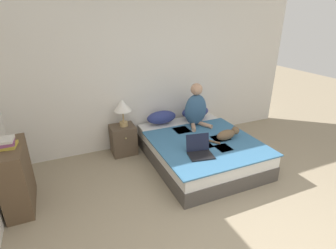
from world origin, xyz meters
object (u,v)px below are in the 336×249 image
object	(u,v)px
person_sitting	(196,108)
book_stack_top	(7,143)
bookshelf	(16,177)
pillow_far	(195,112)
cat_tabby	(228,134)
bed	(200,150)
table_lamp	(123,107)
pillow_near	(162,117)
laptop_open	(200,151)
nightstand	(123,140)

from	to	relation	value
person_sitting	book_stack_top	distance (m)	2.82
person_sitting	bookshelf	distance (m)	2.84
pillow_far	cat_tabby	size ratio (longest dim) A/B	0.96
pillow_far	bookshelf	distance (m)	3.06
pillow_far	book_stack_top	bearing A→B (deg)	-164.22
bed	table_lamp	bearing A→B (deg)	143.11
bed	pillow_near	distance (m)	0.93
bed	bookshelf	size ratio (longest dim) A/B	2.30
laptop_open	pillow_near	bearing A→B (deg)	102.80
person_sitting	table_lamp	distance (m)	1.25
person_sitting	bookshelf	xyz separation A→B (m)	(-2.77, -0.53, -0.32)
pillow_far	laptop_open	world-z (taller)	laptop_open
bed	bookshelf	xyz separation A→B (m)	(-2.60, -0.04, 0.21)
pillow_near	table_lamp	size ratio (longest dim) A/B	1.16
nightstand	person_sitting	bearing A→B (deg)	-12.78
person_sitting	book_stack_top	xyz separation A→B (m)	(-2.77, -0.52, 0.14)
pillow_far	person_sitting	distance (m)	0.40
nightstand	cat_tabby	bearing A→B (deg)	-34.47
person_sitting	laptop_open	bearing A→B (deg)	-115.82
bed	laptop_open	distance (m)	0.60
person_sitting	book_stack_top	bearing A→B (deg)	-169.28
cat_tabby	nightstand	xyz separation A→B (m)	(-1.43, 0.98, -0.26)
pillow_near	person_sitting	bearing A→B (deg)	-30.56
pillow_far	nightstand	size ratio (longest dim) A/B	1.08
pillow_far	laptop_open	distance (m)	1.40
pillow_near	nightstand	bearing A→B (deg)	-178.06
person_sitting	bookshelf	size ratio (longest dim) A/B	0.90
bed	pillow_far	world-z (taller)	pillow_far
pillow_near	cat_tabby	bearing A→B (deg)	-54.97
book_stack_top	bookshelf	bearing A→B (deg)	-111.19
bed	person_sitting	size ratio (longest dim) A/B	2.56
pillow_far	bookshelf	xyz separation A→B (m)	(-2.94, -0.83, -0.12)
pillow_near	person_sitting	xyz separation A→B (m)	(0.52, -0.31, 0.20)
pillow_far	cat_tabby	xyz separation A→B (m)	(0.02, -1.00, -0.03)
cat_tabby	nightstand	distance (m)	1.75
bookshelf	laptop_open	bearing A→B (deg)	-10.32
pillow_near	person_sitting	world-z (taller)	person_sitting
bed	nightstand	xyz separation A→B (m)	(-1.07, 0.77, 0.04)
person_sitting	laptop_open	xyz separation A→B (m)	(-0.46, -0.95, -0.26)
bed	laptop_open	xyz separation A→B (m)	(-0.28, -0.46, 0.27)
nightstand	table_lamp	world-z (taller)	table_lamp
laptop_open	nightstand	xyz separation A→B (m)	(-0.78, 1.23, -0.23)
person_sitting	nightstand	xyz separation A→B (m)	(-1.24, 0.28, -0.49)
nightstand	laptop_open	bearing A→B (deg)	-57.56
cat_tabby	table_lamp	bearing A→B (deg)	137.53
person_sitting	laptop_open	distance (m)	1.09
table_lamp	laptop_open	bearing A→B (deg)	-58.64
bookshelf	bed	bearing A→B (deg)	0.79
pillow_far	bookshelf	size ratio (longest dim) A/B	0.65
table_lamp	book_stack_top	size ratio (longest dim) A/B	2.04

